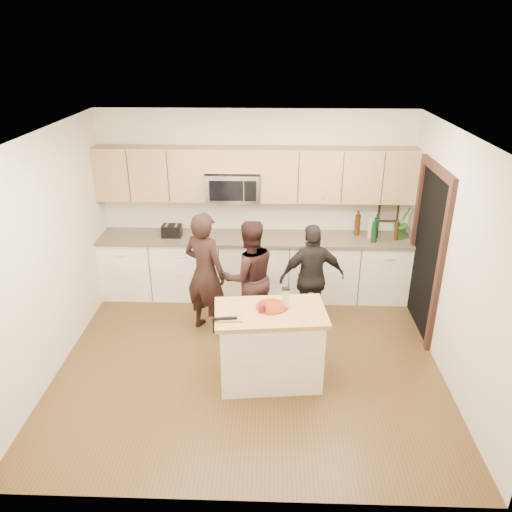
{
  "coord_description": "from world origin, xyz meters",
  "views": [
    {
      "loc": [
        0.24,
        -5.01,
        3.63
      ],
      "look_at": [
        0.06,
        0.35,
        1.23
      ],
      "focal_mm": 35.0,
      "sensor_mm": 36.0,
      "label": 1
    }
  ],
  "objects_px": {
    "woman_center": "(249,277)",
    "woman_left": "(205,273)",
    "island": "(270,345)",
    "toaster": "(172,231)",
    "woman_right": "(312,278)"
  },
  "relations": [
    {
      "from": "woman_center",
      "to": "woman_left",
      "type": "bearing_deg",
      "value": -17.63
    },
    {
      "from": "island",
      "to": "woman_center",
      "type": "relative_size",
      "value": 0.83
    },
    {
      "from": "island",
      "to": "woman_left",
      "type": "xyz_separation_m",
      "value": [
        -0.85,
        1.06,
        0.37
      ]
    },
    {
      "from": "toaster",
      "to": "woman_right",
      "type": "distance_m",
      "value": 2.18
    },
    {
      "from": "island",
      "to": "woman_right",
      "type": "relative_size",
      "value": 0.87
    },
    {
      "from": "woman_left",
      "to": "toaster",
      "type": "bearing_deg",
      "value": -29.41
    },
    {
      "from": "woman_right",
      "to": "woman_left",
      "type": "bearing_deg",
      "value": -6.15
    },
    {
      "from": "toaster",
      "to": "woman_left",
      "type": "relative_size",
      "value": 0.17
    },
    {
      "from": "toaster",
      "to": "woman_center",
      "type": "height_order",
      "value": "woman_center"
    },
    {
      "from": "island",
      "to": "woman_center",
      "type": "height_order",
      "value": "woman_center"
    },
    {
      "from": "toaster",
      "to": "woman_left",
      "type": "distance_m",
      "value": 1.15
    },
    {
      "from": "woman_center",
      "to": "woman_right",
      "type": "xyz_separation_m",
      "value": [
        0.82,
        0.07,
        -0.04
      ]
    },
    {
      "from": "island",
      "to": "woman_center",
      "type": "bearing_deg",
      "value": 98.47
    },
    {
      "from": "island",
      "to": "toaster",
      "type": "bearing_deg",
      "value": 119.47
    },
    {
      "from": "island",
      "to": "woman_center",
      "type": "xyz_separation_m",
      "value": [
        -0.28,
        1.08,
        0.31
      ]
    }
  ]
}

